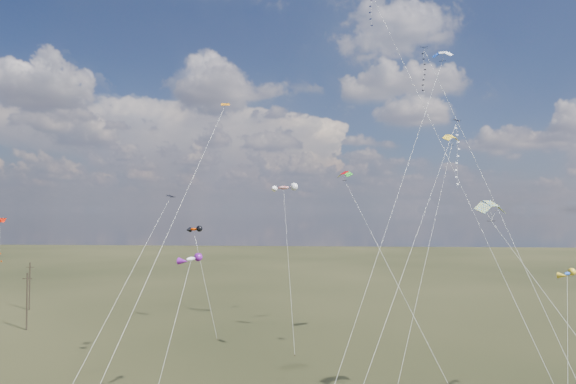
# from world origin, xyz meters

# --- Properties ---
(utility_pole_near) EXTENTS (1.40, 0.20, 8.00)m
(utility_pole_near) POSITION_xyz_m (-38.00, 30.00, 4.09)
(utility_pole_near) COLOR black
(utility_pole_near) RESTS_ON ground
(utility_pole_far) EXTENTS (1.40, 0.20, 8.00)m
(utility_pole_far) POSITION_xyz_m (-46.00, 44.00, 4.09)
(utility_pole_far) COLOR black
(utility_pole_far) RESTS_ON ground
(diamond_black_high) EXTENTS (6.44, 34.70, 39.20)m
(diamond_black_high) POSITION_xyz_m (18.00, 27.15, 33.44)
(diamond_black_high) COLOR black
(diamond_black_high) RESTS_ON ground
(diamond_navy_tall) EXTENTS (13.28, 24.28, 43.81)m
(diamond_navy_tall) POSITION_xyz_m (11.20, 20.25, 37.52)
(diamond_navy_tall) COLOR #0E174E
(diamond_navy_tall) RESTS_ON ground
(diamond_black_mid) EXTENTS (6.05, 13.18, 18.52)m
(diamond_black_mid) POSITION_xyz_m (-13.52, 8.16, 12.75)
(diamond_black_mid) COLOR black
(diamond_black_mid) RESTS_ON ground
(diamond_navy_right) EXTENTS (13.15, 17.58, 26.52)m
(diamond_navy_right) POSITION_xyz_m (17.42, 13.57, 21.85)
(diamond_navy_right) COLOR #11114E
(diamond_navy_right) RESTS_ON ground
(diamond_orange_center) EXTENTS (7.38, 19.11, 27.60)m
(diamond_orange_center) POSITION_xyz_m (-7.76, 3.85, 18.87)
(diamond_orange_center) COLOR orange
(diamond_orange_center) RESTS_ON ground
(parafoil_yellow) EXTENTS (10.88, 18.94, 26.54)m
(parafoil_yellow) POSITION_xyz_m (19.55, 23.13, 25.78)
(parafoil_yellow) COLOR gold
(parafoil_yellow) RESTS_ON ground
(parafoil_blue_white) EXTENTS (15.29, 20.63, 35.63)m
(parafoil_blue_white) POSITION_xyz_m (17.60, 19.19, 34.75)
(parafoil_blue_white) COLOR blue
(parafoil_blue_white) RESTS_ON ground
(parafoil_striped) EXTENTS (9.50, 13.86, 18.23)m
(parafoil_striped) POSITION_xyz_m (17.87, 3.06, 17.45)
(parafoil_striped) COLOR #E3C307
(parafoil_striped) RESTS_ON ground
(parafoil_tricolor) EXTENTS (10.17, 15.48, 21.46)m
(parafoil_tricolor) POSITION_xyz_m (6.42, 15.34, 20.78)
(parafoil_tricolor) COLOR #FEFC0B
(parafoil_tricolor) RESTS_ON ground
(novelty_orange_black) EXTENTS (6.72, 9.42, 14.63)m
(novelty_orange_black) POSITION_xyz_m (-15.33, 35.03, 14.02)
(novelty_orange_black) COLOR #E53700
(novelty_orange_black) RESTS_ON ground
(novelty_white_purple) EXTENTS (2.51, 8.00, 13.14)m
(novelty_white_purple) POSITION_xyz_m (-7.31, 3.29, 12.69)
(novelty_white_purple) COLOR white
(novelty_white_purple) RESTS_ON ground
(novelty_redwhite_stripe) EXTENTS (4.54, 16.81, 20.92)m
(novelty_redwhite_stripe) POSITION_xyz_m (-1.96, 35.72, 20.23)
(novelty_redwhite_stripe) COLOR red
(novelty_redwhite_stripe) RESTS_ON ground
(novelty_blue_yellow) EXTENTS (3.96, 7.12, 11.86)m
(novelty_blue_yellow) POSITION_xyz_m (25.01, 5.78, 11.40)
(novelty_blue_yellow) COLOR #1948B6
(novelty_blue_yellow) RESTS_ON ground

